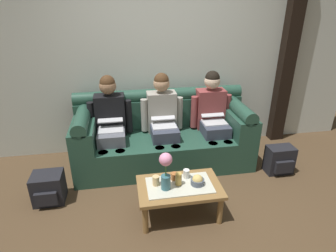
# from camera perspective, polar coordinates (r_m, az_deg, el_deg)

# --- Properties ---
(ground_plane) EXTENTS (14.00, 14.00, 0.00)m
(ground_plane) POSITION_cam_1_polar(r_m,az_deg,el_deg) (3.08, 2.54, -18.10)
(ground_plane) COLOR #4C3823
(back_wall_patterned) EXTENTS (6.00, 0.12, 2.90)m
(back_wall_patterned) POSITION_cam_1_polar(r_m,az_deg,el_deg) (4.00, -2.35, 15.33)
(back_wall_patterned) COLOR silver
(back_wall_patterned) RESTS_ON ground_plane
(timber_pillar) EXTENTS (0.20, 0.20, 2.90)m
(timber_pillar) POSITION_cam_1_polar(r_m,az_deg,el_deg) (4.54, 23.21, 14.56)
(timber_pillar) COLOR black
(timber_pillar) RESTS_ON ground_plane
(couch) EXTENTS (2.29, 0.88, 0.96)m
(couch) POSITION_cam_1_polar(r_m,az_deg,el_deg) (3.82, -1.03, -2.15)
(couch) COLOR #234738
(couch) RESTS_ON ground_plane
(person_left) EXTENTS (0.56, 0.67, 1.22)m
(person_left) POSITION_cam_1_polar(r_m,az_deg,el_deg) (3.67, -11.56, 1.10)
(person_left) COLOR #595B66
(person_left) RESTS_ON ground_plane
(person_middle) EXTENTS (0.56, 0.67, 1.22)m
(person_middle) POSITION_cam_1_polar(r_m,az_deg,el_deg) (3.70, -1.05, 1.83)
(person_middle) COLOR #383D4C
(person_middle) RESTS_ON ground_plane
(person_right) EXTENTS (0.56, 0.67, 1.22)m
(person_right) POSITION_cam_1_polar(r_m,az_deg,el_deg) (3.85, 8.96, 2.46)
(person_right) COLOR #383D4C
(person_right) RESTS_ON ground_plane
(coffee_table) EXTENTS (0.85, 0.52, 0.36)m
(coffee_table) POSITION_cam_1_polar(r_m,az_deg,el_deg) (2.95, 2.30, -12.66)
(coffee_table) COLOR olive
(coffee_table) RESTS_ON ground_plane
(flower_vase) EXTENTS (0.13, 0.13, 0.40)m
(flower_vase) POSITION_cam_1_polar(r_m,az_deg,el_deg) (2.73, -0.47, -8.58)
(flower_vase) COLOR #336672
(flower_vase) RESTS_ON coffee_table
(snack_bowl) EXTENTS (0.14, 0.14, 0.11)m
(snack_bowl) POSITION_cam_1_polar(r_m,az_deg,el_deg) (2.91, 5.97, -10.94)
(snack_bowl) COLOR #4C5666
(snack_bowl) RESTS_ON coffee_table
(cup_near_left) EXTENTS (0.07, 0.07, 0.08)m
(cup_near_left) POSITION_cam_1_polar(r_m,az_deg,el_deg) (2.97, 1.26, -10.12)
(cup_near_left) COLOR #B26633
(cup_near_left) RESTS_ON coffee_table
(cup_near_right) EXTENTS (0.07, 0.07, 0.09)m
(cup_near_right) POSITION_cam_1_polar(r_m,az_deg,el_deg) (2.99, 3.71, -9.61)
(cup_near_right) COLOR white
(cup_near_right) RESTS_ON coffee_table
(cup_far_center) EXTENTS (0.07, 0.07, 0.10)m
(cup_far_center) POSITION_cam_1_polar(r_m,az_deg,el_deg) (2.88, -2.46, -10.96)
(cup_far_center) COLOR #DBB77A
(cup_far_center) RESTS_ON coffee_table
(cup_far_left) EXTENTS (0.06, 0.06, 0.13)m
(cup_far_left) POSITION_cam_1_polar(r_m,az_deg,el_deg) (2.88, 2.14, -10.66)
(cup_far_left) COLOR gold
(cup_far_left) RESTS_ON coffee_table
(backpack_right) EXTENTS (0.34, 0.25, 0.36)m
(backpack_right) POSITION_cam_1_polar(r_m,az_deg,el_deg) (3.93, 21.63, -6.41)
(backpack_right) COLOR black
(backpack_right) RESTS_ON ground_plane
(backpack_left) EXTENTS (0.33, 0.32, 0.34)m
(backpack_left) POSITION_cam_1_polar(r_m,az_deg,el_deg) (3.44, -22.99, -11.50)
(backpack_left) COLOR black
(backpack_left) RESTS_ON ground_plane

